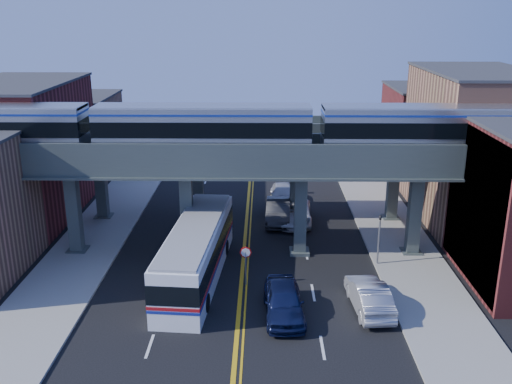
# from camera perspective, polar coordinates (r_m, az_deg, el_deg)

# --- Properties ---
(ground) EXTENTS (120.00, 120.00, 0.00)m
(ground) POSITION_cam_1_polar(r_m,az_deg,el_deg) (34.13, -1.70, -11.56)
(ground) COLOR black
(ground) RESTS_ON ground
(sidewalk_west) EXTENTS (5.00, 70.00, 0.16)m
(sidewalk_west) POSITION_cam_1_polar(r_m,az_deg,el_deg) (44.95, -16.00, -4.64)
(sidewalk_west) COLOR gray
(sidewalk_west) RESTS_ON ground
(sidewalk_east) EXTENTS (5.00, 70.00, 0.16)m
(sidewalk_east) POSITION_cam_1_polar(r_m,az_deg,el_deg) (44.22, 13.98, -4.85)
(sidewalk_east) COLOR gray
(sidewalk_east) RESTS_ON ground
(building_west_b) EXTENTS (8.00, 14.00, 11.00)m
(building_west_b) POSITION_cam_1_polar(r_m,az_deg,el_deg) (51.09, -22.20, 3.81)
(building_west_b) COLOR maroon
(building_west_b) RESTS_ON ground
(building_west_c) EXTENTS (8.00, 10.00, 8.00)m
(building_west_c) POSITION_cam_1_polar(r_m,az_deg,el_deg) (63.27, -17.64, 5.40)
(building_west_c) COLOR #99664F
(building_west_c) RESTS_ON ground
(building_east_b) EXTENTS (8.00, 14.00, 12.00)m
(building_east_b) POSITION_cam_1_polar(r_m,az_deg,el_deg) (49.96, 20.85, 4.26)
(building_east_b) COLOR #99664F
(building_east_b) RESTS_ON ground
(building_east_c) EXTENTS (8.00, 10.00, 9.00)m
(building_east_c) POSITION_cam_1_polar(r_m,az_deg,el_deg) (62.35, 16.78, 5.78)
(building_east_c) COLOR maroon
(building_east_c) RESTS_ON ground
(mural_panel) EXTENTS (0.10, 9.50, 9.50)m
(mural_panel) POSITION_cam_1_polar(r_m,az_deg,el_deg) (38.11, 20.94, -1.73)
(mural_panel) COLOR teal
(mural_panel) RESTS_ON ground
(elevated_viaduct_near) EXTENTS (52.00, 3.60, 7.40)m
(elevated_viaduct_near) POSITION_cam_1_polar(r_m,az_deg,el_deg) (39.10, -1.29, 2.61)
(elevated_viaduct_near) COLOR #3F4946
(elevated_viaduct_near) RESTS_ON ground
(elevated_viaduct_far) EXTENTS (52.00, 3.60, 7.40)m
(elevated_viaduct_far) POSITION_cam_1_polar(r_m,az_deg,el_deg) (45.88, -0.98, 4.91)
(elevated_viaduct_far) COLOR #3F4946
(elevated_viaduct_far) RESTS_ON ground
(transit_train) EXTENTS (44.90, 2.81, 3.27)m
(transit_train) POSITION_cam_1_polar(r_m,az_deg,el_deg) (38.66, -5.31, 6.48)
(transit_train) COLOR black
(transit_train) RESTS_ON elevated_viaduct_near
(stop_sign) EXTENTS (0.76, 0.09, 2.63)m
(stop_sign) POSITION_cam_1_polar(r_m,az_deg,el_deg) (35.99, -1.04, -6.77)
(stop_sign) COLOR slate
(stop_sign) RESTS_ON ground
(traffic_signal) EXTENTS (0.15, 0.18, 4.10)m
(traffic_signal) POSITION_cam_1_polar(r_m,az_deg,el_deg) (39.29, 12.22, -4.15)
(traffic_signal) COLOR slate
(traffic_signal) RESTS_ON ground
(transit_bus) EXTENTS (3.98, 13.57, 3.45)m
(transit_bus) POSITION_cam_1_polar(r_m,az_deg,el_deg) (37.12, -5.99, -6.05)
(transit_bus) COLOR white
(transit_bus) RESTS_ON ground
(car_lane_a) EXTENTS (2.44, 5.52, 1.85)m
(car_lane_a) POSITION_cam_1_polar(r_m,az_deg,el_deg) (33.01, 2.79, -10.83)
(car_lane_a) COLOR #0F1639
(car_lane_a) RESTS_ON ground
(car_lane_b) EXTENTS (2.21, 5.66, 1.84)m
(car_lane_b) POSITION_cam_1_polar(r_m,az_deg,el_deg) (46.81, 2.24, -1.92)
(car_lane_b) COLOR #2B2B2E
(car_lane_b) RESTS_ON ground
(car_lane_c) EXTENTS (2.98, 6.06, 1.65)m
(car_lane_c) POSITION_cam_1_polar(r_m,az_deg,el_deg) (46.77, 3.83, -2.08)
(car_lane_c) COLOR silver
(car_lane_c) RESTS_ON ground
(car_lane_d) EXTENTS (2.26, 5.47, 1.58)m
(car_lane_d) POSITION_cam_1_polar(r_m,az_deg,el_deg) (51.35, 2.70, -0.26)
(car_lane_d) COLOR silver
(car_lane_d) RESTS_ON ground
(car_parked_curb) EXTENTS (2.27, 5.42, 1.74)m
(car_parked_curb) POSITION_cam_1_polar(r_m,az_deg,el_deg) (34.26, 11.25, -10.14)
(car_parked_curb) COLOR #9A9A9E
(car_parked_curb) RESTS_ON ground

